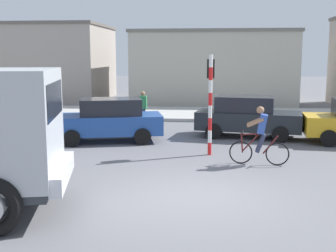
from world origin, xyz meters
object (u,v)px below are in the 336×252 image
object	(u,v)px
cyclist	(260,136)
car_white_mid	(108,120)
traffic_light_pole	(210,90)
pedestrian_near_kerb	(143,109)
car_far_side	(248,116)

from	to	relation	value
cyclist	car_white_mid	xyz separation A→B (m)	(-5.21, 3.05, -0.05)
cyclist	traffic_light_pole	bearing A→B (deg)	139.65
cyclist	car_white_mid	bearing A→B (deg)	149.61
traffic_light_pole	pedestrian_near_kerb	size ratio (longest dim) A/B	1.98
traffic_light_pole	car_far_side	xyz separation A→B (m)	(1.46, 3.25, -1.25)
car_white_mid	pedestrian_near_kerb	xyz separation A→B (m)	(0.80, 3.22, 0.03)
traffic_light_pole	car_far_side	distance (m)	3.78
traffic_light_pole	pedestrian_near_kerb	world-z (taller)	traffic_light_pole
car_far_side	pedestrian_near_kerb	size ratio (longest dim) A/B	2.61
car_far_side	pedestrian_near_kerb	distance (m)	4.76
car_white_mid	pedestrian_near_kerb	bearing A→B (deg)	76.06
cyclist	pedestrian_near_kerb	xyz separation A→B (m)	(-4.41, 6.27, -0.02)
car_far_side	pedestrian_near_kerb	xyz separation A→B (m)	(-4.42, 1.78, 0.03)
car_far_side	traffic_light_pole	bearing A→B (deg)	-114.18
car_white_mid	car_far_side	distance (m)	5.41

